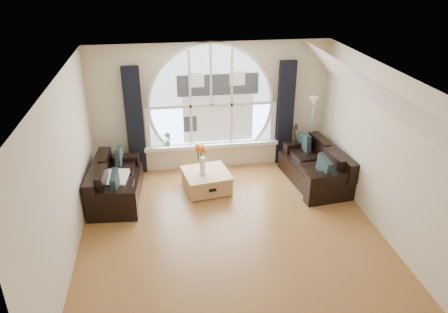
% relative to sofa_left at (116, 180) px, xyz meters
% --- Properties ---
extents(ground, '(5.00, 5.50, 0.01)m').
position_rel_sofa_left_xyz_m(ground, '(1.98, -1.53, -0.40)').
color(ground, brown).
rests_on(ground, ground).
extents(ceiling, '(5.00, 5.50, 0.01)m').
position_rel_sofa_left_xyz_m(ceiling, '(1.98, -1.53, 2.30)').
color(ceiling, silver).
rests_on(ceiling, ground).
extents(wall_back, '(5.00, 0.01, 2.70)m').
position_rel_sofa_left_xyz_m(wall_back, '(1.98, 1.22, 0.95)').
color(wall_back, beige).
rests_on(wall_back, ground).
extents(wall_front, '(5.00, 0.01, 2.70)m').
position_rel_sofa_left_xyz_m(wall_front, '(1.98, -4.28, 0.95)').
color(wall_front, beige).
rests_on(wall_front, ground).
extents(wall_left, '(0.01, 5.50, 2.70)m').
position_rel_sofa_left_xyz_m(wall_left, '(-0.52, -1.53, 0.95)').
color(wall_left, beige).
rests_on(wall_left, ground).
extents(wall_right, '(0.01, 5.50, 2.70)m').
position_rel_sofa_left_xyz_m(wall_right, '(4.48, -1.53, 0.95)').
color(wall_right, beige).
rests_on(wall_right, ground).
extents(attic_slope, '(0.92, 5.50, 0.72)m').
position_rel_sofa_left_xyz_m(attic_slope, '(4.18, -1.53, 1.95)').
color(attic_slope, silver).
rests_on(attic_slope, ground).
extents(arched_window, '(2.60, 0.06, 2.15)m').
position_rel_sofa_left_xyz_m(arched_window, '(1.98, 1.19, 1.23)').
color(arched_window, silver).
rests_on(arched_window, wall_back).
extents(window_sill, '(2.90, 0.22, 0.08)m').
position_rel_sofa_left_xyz_m(window_sill, '(1.98, 1.12, 0.11)').
color(window_sill, white).
rests_on(window_sill, wall_back).
extents(window_frame, '(2.76, 0.08, 2.15)m').
position_rel_sofa_left_xyz_m(window_frame, '(1.98, 1.16, 1.23)').
color(window_frame, white).
rests_on(window_frame, wall_back).
extents(neighbor_house, '(1.70, 0.02, 1.50)m').
position_rel_sofa_left_xyz_m(neighbor_house, '(2.13, 1.17, 1.10)').
color(neighbor_house, silver).
rests_on(neighbor_house, wall_back).
extents(curtain_left, '(0.35, 0.12, 2.30)m').
position_rel_sofa_left_xyz_m(curtain_left, '(0.38, 1.10, 0.75)').
color(curtain_left, black).
rests_on(curtain_left, ground).
extents(curtain_right, '(0.35, 0.12, 2.30)m').
position_rel_sofa_left_xyz_m(curtain_right, '(3.58, 1.10, 0.75)').
color(curtain_right, black).
rests_on(curtain_right, ground).
extents(sofa_left, '(0.95, 1.73, 0.74)m').
position_rel_sofa_left_xyz_m(sofa_left, '(0.00, 0.00, 0.00)').
color(sofa_left, black).
rests_on(sofa_left, ground).
extents(sofa_right, '(1.08, 1.84, 0.78)m').
position_rel_sofa_left_xyz_m(sofa_right, '(3.95, 0.05, 0.00)').
color(sofa_right, black).
rests_on(sofa_right, ground).
extents(coffee_chest, '(1.00, 1.00, 0.42)m').
position_rel_sofa_left_xyz_m(coffee_chest, '(1.74, 0.09, -0.19)').
color(coffee_chest, tan).
rests_on(coffee_chest, ground).
extents(throw_blanket, '(0.61, 0.61, 0.10)m').
position_rel_sofa_left_xyz_m(throw_blanket, '(-0.04, -0.13, 0.10)').
color(throw_blanket, silver).
rests_on(throw_blanket, sofa_left).
extents(vase_flowers, '(0.24, 0.24, 0.70)m').
position_rel_sofa_left_xyz_m(vase_flowers, '(1.66, 0.05, 0.37)').
color(vase_flowers, white).
rests_on(vase_flowers, coffee_chest).
extents(floor_lamp, '(0.24, 0.24, 1.60)m').
position_rel_sofa_left_xyz_m(floor_lamp, '(4.07, 0.76, 0.40)').
color(floor_lamp, '#B2B2B2').
rests_on(floor_lamp, ground).
extents(guitar, '(0.38, 0.27, 1.06)m').
position_rel_sofa_left_xyz_m(guitar, '(3.70, 0.79, 0.13)').
color(guitar, brown).
rests_on(guitar, ground).
extents(potted_plant, '(0.19, 0.15, 0.31)m').
position_rel_sofa_left_xyz_m(potted_plant, '(1.03, 1.12, 0.30)').
color(potted_plant, '#1E6023').
rests_on(potted_plant, window_sill).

